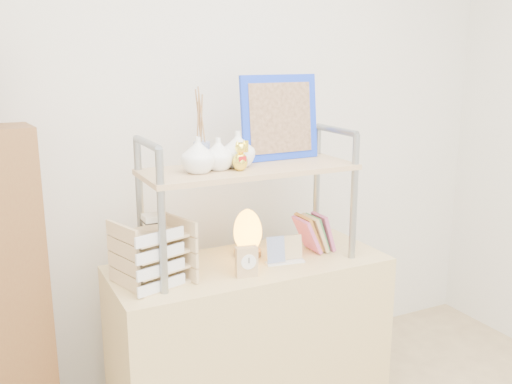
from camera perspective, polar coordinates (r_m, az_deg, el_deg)
room_shell at (r=1.64m, az=12.10°, el=15.65°), size 3.42×3.41×2.61m
desk at (r=2.64m, az=-0.62°, el=-14.66°), size 1.20×0.50×0.75m
hutch at (r=2.38m, az=-0.82°, el=2.85°), size 0.90×0.34×0.79m
letter_tray at (r=2.26m, az=-10.17°, el=-6.37°), size 0.28×0.28×0.28m
salt_lamp at (r=2.53m, az=-0.86°, el=-4.06°), size 0.14×0.13×0.21m
desk_clock at (r=2.32m, az=-0.95°, el=-6.98°), size 0.09×0.05×0.13m
postcard_stand at (r=2.48m, az=2.87°, el=-6.30°), size 0.18×0.07×0.12m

